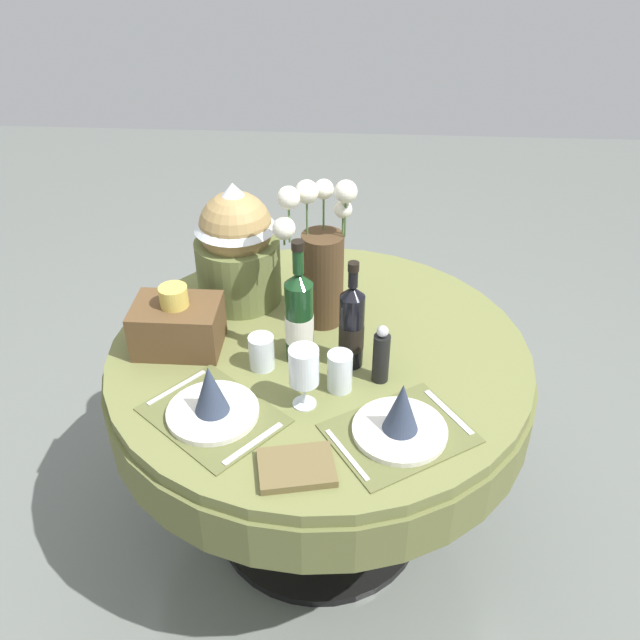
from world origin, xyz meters
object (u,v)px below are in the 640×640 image
object	(u,v)px
pepper_mill	(381,356)
dining_table	(319,383)
gift_tub_back_left	(237,240)
woven_basket_side_left	(178,324)
tumbler_near_left	(262,352)
wine_bottle_centre	(352,326)
book_on_table	(296,467)
place_setting_right	(401,420)
wine_bottle_left	(299,316)
place_setting_left	(212,402)
tumbler_near_right	(340,372)
wine_glass_left	(304,367)
flower_vase	(319,262)

from	to	relation	value
pepper_mill	dining_table	bearing A→B (deg)	143.31
gift_tub_back_left	woven_basket_side_left	bearing A→B (deg)	-116.58
woven_basket_side_left	tumbler_near_left	bearing A→B (deg)	-17.96
tumbler_near_left	pepper_mill	world-z (taller)	pepper_mill
wine_bottle_centre	woven_basket_side_left	size ratio (longest dim) A/B	1.33
tumbler_near_left	gift_tub_back_left	world-z (taller)	gift_tub_back_left
dining_table	book_on_table	distance (m)	0.51
place_setting_right	pepper_mill	bearing A→B (deg)	102.71
wine_bottle_left	woven_basket_side_left	size ratio (longest dim) A/B	1.52
wine_bottle_left	place_setting_left	bearing A→B (deg)	-127.69
dining_table	tumbler_near_right	world-z (taller)	tumbler_near_right
wine_glass_left	book_on_table	size ratio (longest dim) A/B	1.00
place_setting_right	book_on_table	distance (m)	0.29
place_setting_right	gift_tub_back_left	size ratio (longest dim) A/B	1.06
pepper_mill	woven_basket_side_left	xyz separation A→B (m)	(-0.59, 0.12, -0.00)
book_on_table	flower_vase	bearing A→B (deg)	76.87
dining_table	place_setting_right	bearing A→B (deg)	-56.91
dining_table	tumbler_near_left	size ratio (longest dim) A/B	12.40
wine_bottle_centre	woven_basket_side_left	distance (m)	0.51
place_setting_left	pepper_mill	world-z (taller)	pepper_mill
tumbler_near_right	woven_basket_side_left	size ratio (longest dim) A/B	0.46
woven_basket_side_left	wine_glass_left	bearing A→B (deg)	-31.16
dining_table	flower_vase	xyz separation A→B (m)	(-0.01, 0.15, 0.34)
wine_bottle_left	wine_bottle_centre	size ratio (longest dim) A/B	1.14
wine_bottle_centre	pepper_mill	xyz separation A→B (m)	(0.08, -0.07, -0.05)
gift_tub_back_left	wine_glass_left	bearing A→B (deg)	-63.66
book_on_table	dining_table	bearing A→B (deg)	75.32
wine_bottle_left	woven_basket_side_left	world-z (taller)	wine_bottle_left
wine_bottle_left	gift_tub_back_left	bearing A→B (deg)	126.05
flower_vase	wine_bottle_centre	size ratio (longest dim) A/B	1.42
tumbler_near_left	place_setting_left	bearing A→B (deg)	-115.28
place_setting_left	book_on_table	world-z (taller)	place_setting_left
wine_glass_left	tumbler_near_left	world-z (taller)	wine_glass_left
tumbler_near_left	pepper_mill	size ratio (longest dim) A/B	0.57
tumbler_near_left	tumbler_near_right	world-z (taller)	tumbler_near_right
dining_table	book_on_table	bearing A→B (deg)	-92.69
flower_vase	gift_tub_back_left	xyz separation A→B (m)	(-0.26, 0.11, 0.00)
wine_bottle_centre	tumbler_near_left	size ratio (longest dim) A/B	3.24
place_setting_left	gift_tub_back_left	bearing A→B (deg)	91.85
pepper_mill	tumbler_near_left	bearing A→B (deg)	173.91
wine_bottle_left	pepper_mill	distance (m)	0.25
place_setting_left	gift_tub_back_left	distance (m)	0.59
dining_table	flower_vase	bearing A→B (deg)	93.99
place_setting_right	tumbler_near_left	world-z (taller)	place_setting_right
place_setting_right	tumbler_near_right	world-z (taller)	place_setting_right
wine_glass_left	pepper_mill	world-z (taller)	same
wine_bottle_left	wine_glass_left	size ratio (longest dim) A/B	2.10
place_setting_right	pepper_mill	xyz separation A→B (m)	(-0.05, 0.21, 0.04)
pepper_mill	place_setting_left	bearing A→B (deg)	-157.81
dining_table	flower_vase	size ratio (longest dim) A/B	2.70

